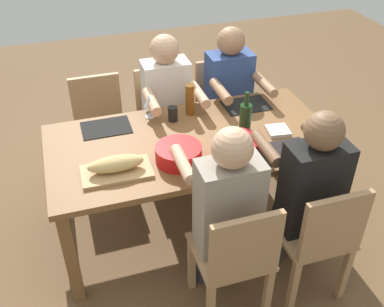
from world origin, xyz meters
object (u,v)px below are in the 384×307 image
chair_near_center (236,257)px  diner_near_right (308,187)px  chair_near_right (319,236)px  chair_far_right (221,106)px  cutting_board (117,172)px  chair_far_center (163,115)px  serving_bowl_greens (238,145)px  serving_bowl_pasta (179,153)px  diner_far_right (230,92)px  wine_bottle (245,118)px  dining_table (192,150)px  cup_far_center (173,114)px  chair_far_left (100,125)px  beer_bottle (190,100)px  diner_near_center (226,204)px  napkin_stack (278,131)px  wine_glass (149,102)px  diner_far_center (168,102)px  bread_loaf (116,164)px

chair_near_center → diner_near_right: bearing=20.1°
diner_near_right → chair_near_right: bearing=-90.0°
chair_far_right → cutting_board: 1.44m
chair_far_center → chair_far_right: 0.50m
serving_bowl_greens → cutting_board: bearing=178.7°
chair_near_right → serving_bowl_pasta: (-0.64, 0.59, 0.31)m
diner_far_right → wine_bottle: size_ratio=4.14×
dining_table → serving_bowl_pasta: size_ratio=6.58×
cup_far_center → wine_bottle: bearing=-35.1°
chair_near_right → chair_far_right: (0.00, 1.56, 0.00)m
wine_bottle → diner_near_right: bearing=-75.3°
chair_near_center → cup_far_center: (-0.05, 1.04, 0.31)m
chair_near_right → chair_far_left: bearing=122.6°
beer_bottle → diner_near_center: bearing=-95.2°
chair_near_center → napkin_stack: (0.56, 0.69, 0.27)m
diner_near_center → wine_bottle: 0.69m
chair_near_right → wine_glass: size_ratio=5.12×
chair_far_left → wine_glass: (0.31, -0.43, 0.37)m
diner_near_right → wine_glass: 1.19m
diner_near_center → serving_bowl_greens: size_ratio=4.61×
serving_bowl_pasta → chair_far_right: bearing=56.6°
chair_far_left → napkin_stack: 1.40m
wine_glass → cup_far_center: size_ratio=1.62×
diner_far_center → chair_far_left: (-0.50, 0.18, -0.21)m
chair_far_left → wine_glass: size_ratio=5.12×
chair_far_right → wine_bottle: bearing=-100.6°
diner_near_right → serving_bowl_pasta: diner_near_right is taller
dining_table → chair_near_right: bearing=-57.4°
chair_far_left → wine_bottle: 1.23m
chair_near_right → wine_glass: bearing=121.3°
beer_bottle → napkin_stack: (0.48, -0.40, -0.10)m
diner_near_center → diner_far_center: same height
diner_near_right → diner_far_center: same height
bread_loaf → chair_far_center: bearing=62.4°
bread_loaf → napkin_stack: bearing=6.1°
chair_near_center → diner_far_center: 1.40m
chair_far_center → wine_glass: 0.60m
diner_near_right → cutting_board: bearing=158.7°
diner_near_right → chair_far_center: 1.48m
diner_near_right → bread_loaf: diner_near_right is taller
diner_far_center → serving_bowl_pasta: diner_far_center is taller
diner_far_right → bread_loaf: diner_far_right is taller
dining_table → napkin_stack: 0.57m
serving_bowl_pasta → chair_far_center: bearing=81.6°
chair_far_center → chair_far_left: (-0.50, 0.00, 0.00)m
diner_far_center → bread_loaf: 0.96m
dining_table → serving_bowl_pasta: (-0.14, -0.20, 0.14)m
wine_bottle → cup_far_center: bearing=144.9°
diner_near_center → diner_far_right: bearing=67.3°
bread_loaf → wine_bottle: bearing=11.8°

